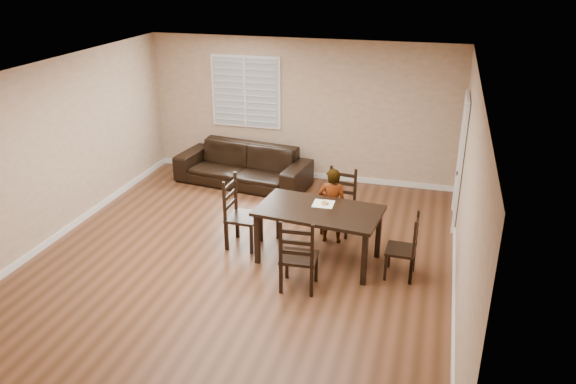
% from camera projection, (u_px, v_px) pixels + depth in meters
% --- Properties ---
extents(ground, '(7.00, 7.00, 0.00)m').
position_uv_depth(ground, '(241.00, 260.00, 8.16)').
color(ground, brown).
rests_on(ground, ground).
extents(room, '(6.04, 7.04, 2.72)m').
position_uv_depth(room, '(243.00, 138.00, 7.60)').
color(room, '#CCAA8A').
rests_on(room, ground).
extents(dining_table, '(1.81, 1.15, 0.81)m').
position_uv_depth(dining_table, '(319.00, 215.00, 7.89)').
color(dining_table, black).
rests_on(dining_table, ground).
extents(chair_near, '(0.52, 0.49, 1.03)m').
position_uv_depth(chair_near, '(341.00, 202.00, 8.92)').
color(chair_near, black).
rests_on(chair_near, ground).
extents(chair_far, '(0.49, 0.46, 1.04)m').
position_uv_depth(chair_far, '(297.00, 261.00, 7.20)').
color(chair_far, black).
rests_on(chair_far, ground).
extents(chair_left, '(0.48, 0.51, 1.10)m').
position_uv_depth(chair_left, '(236.00, 215.00, 8.42)').
color(chair_left, black).
rests_on(chair_left, ground).
extents(chair_right, '(0.40, 0.43, 0.93)m').
position_uv_depth(chair_right, '(409.00, 250.00, 7.57)').
color(chair_right, black).
rests_on(chair_right, ground).
extents(child, '(0.46, 0.32, 1.20)m').
position_uv_depth(child, '(332.00, 206.00, 8.47)').
color(child, gray).
rests_on(child, ground).
extents(napkin, '(0.30, 0.30, 0.00)m').
position_uv_depth(napkin, '(323.00, 204.00, 8.02)').
color(napkin, beige).
rests_on(napkin, dining_table).
extents(donut, '(0.11, 0.11, 0.04)m').
position_uv_depth(donut, '(325.00, 203.00, 8.01)').
color(donut, '#B48740').
rests_on(donut, napkin).
extents(sofa, '(2.66, 1.33, 0.74)m').
position_uv_depth(sofa, '(243.00, 165.00, 10.75)').
color(sofa, black).
rests_on(sofa, ground).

